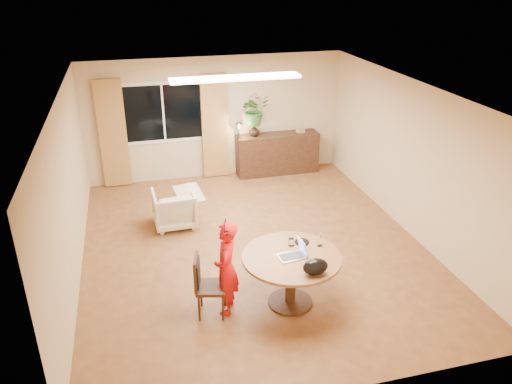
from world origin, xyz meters
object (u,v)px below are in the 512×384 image
child (226,268)px  armchair (174,208)px  sideboard (277,154)px  dining_chair (211,286)px  dining_table (291,266)px

child → armchair: bearing=-153.8°
child → sideboard: size_ratio=0.73×
dining_chair → sideboard: bearing=77.0°
child → armchair: 2.67m
dining_chair → dining_table: bearing=10.7°
sideboard → child: bearing=-114.5°
armchair → sideboard: bearing=-144.8°
dining_chair → sideboard: size_ratio=0.49×
child → sideboard: 4.99m
child → sideboard: child is taller
dining_table → dining_chair: dining_chair is taller
dining_chair → child: size_ratio=0.66×
dining_chair → armchair: 2.64m
dining_table → dining_chair: (-1.09, 0.06, -0.16)m
dining_table → armchair: dining_table is taller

